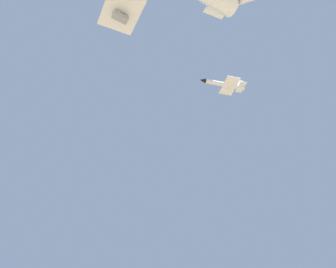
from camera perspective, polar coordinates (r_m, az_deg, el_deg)
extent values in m
cylinder|color=gray|center=(123.63, -7.60, 17.90)|extent=(5.53, 5.75, 3.00)
cylinder|color=silver|center=(116.92, 9.02, 7.75)|extent=(11.83, 8.13, 1.50)
cone|color=black|center=(114.72, 5.51, 8.47)|extent=(2.49, 2.33, 1.50)
cube|color=silver|center=(117.27, 9.72, 7.54)|extent=(7.96, 9.12, 0.24)
cube|color=silver|center=(120.16, 11.39, 7.89)|extent=(2.14, 1.44, 2.60)
cube|color=silver|center=(118.95, 11.49, 7.30)|extent=(4.23, 5.13, 0.20)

